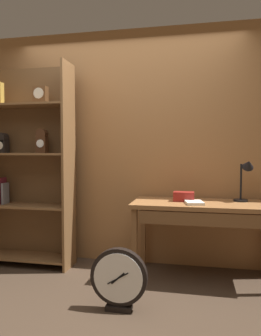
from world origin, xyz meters
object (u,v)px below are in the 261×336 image
bookshelf (21,167)px  workbench (203,212)px  desk_lamp (246,175)px  open_repair_manual (194,203)px  toolbox_small (184,197)px  round_clock_large (119,279)px

bookshelf → workbench: (1.97, -0.07, -0.41)m
desk_lamp → open_repair_manual: desk_lamp is taller
toolbox_small → open_repair_manual: 0.18m
workbench → open_repair_manual: size_ratio=6.19×
toolbox_small → open_repair_manual: size_ratio=0.93×
bookshelf → desk_lamp: bearing=1.4°
workbench → desk_lamp: size_ratio=3.07×
bookshelf → toolbox_small: bookshelf is taller
open_repair_manual → round_clock_large: bearing=-140.3°
round_clock_large → toolbox_small: bearing=60.8°
workbench → desk_lamp: 0.56m
toolbox_small → workbench: bearing=-18.2°
bookshelf → desk_lamp: size_ratio=4.93×
open_repair_manual → toolbox_small: bearing=115.3°
bookshelf → workbench: size_ratio=1.61×
round_clock_large → bookshelf: bearing=147.5°
desk_lamp → toolbox_small: 0.64m
bookshelf → toolbox_small: 1.81m
round_clock_large → open_repair_manual: bearing=50.4°
desk_lamp → toolbox_small: bearing=-172.9°
bookshelf → desk_lamp: 2.38m
round_clock_large → desk_lamp: bearing=40.4°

